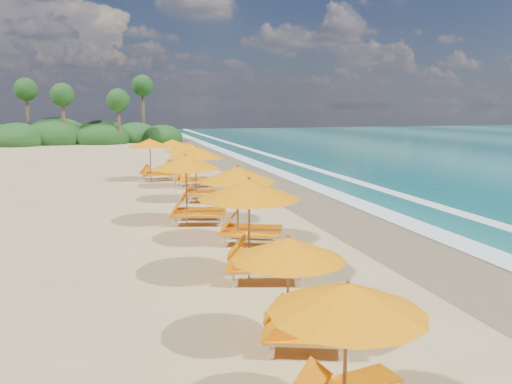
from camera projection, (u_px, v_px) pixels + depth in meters
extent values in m
plane|color=tan|center=(256.00, 224.00, 19.02)|extent=(160.00, 160.00, 0.00)
cube|color=#816B4C|center=(354.00, 217.00, 20.10)|extent=(4.00, 160.00, 0.01)
cube|color=white|center=(388.00, 214.00, 20.50)|extent=(1.20, 160.00, 0.01)
cube|color=white|center=(452.00, 211.00, 21.31)|extent=(0.80, 160.00, 0.01)
cylinder|color=olive|center=(345.00, 358.00, 6.77)|extent=(0.05, 0.05, 2.05)
cone|color=orange|center=(347.00, 297.00, 6.62)|extent=(2.46, 2.46, 0.41)
sphere|color=olive|center=(348.00, 281.00, 6.59)|extent=(0.07, 0.07, 0.07)
cylinder|color=olive|center=(288.00, 293.00, 9.21)|extent=(0.05, 0.05, 2.00)
cone|color=orange|center=(288.00, 248.00, 9.07)|extent=(2.63, 2.63, 0.40)
sphere|color=olive|center=(288.00, 236.00, 9.04)|extent=(0.07, 0.07, 0.07)
cylinder|color=olive|center=(249.00, 230.00, 12.84)|extent=(0.06, 0.06, 2.51)
cone|color=orange|center=(249.00, 189.00, 12.67)|extent=(3.18, 3.18, 0.50)
sphere|color=olive|center=(249.00, 178.00, 12.62)|extent=(0.09, 0.09, 0.09)
cylinder|color=olive|center=(238.00, 205.00, 16.30)|extent=(0.06, 0.06, 2.40)
cone|color=orange|center=(238.00, 174.00, 16.13)|extent=(3.21, 3.21, 0.48)
sphere|color=olive|center=(238.00, 166.00, 16.09)|extent=(0.09, 0.09, 0.09)
cylinder|color=olive|center=(186.00, 190.00, 19.00)|extent=(0.06, 0.06, 2.49)
cone|color=orange|center=(186.00, 162.00, 18.83)|extent=(3.10, 3.10, 0.50)
sphere|color=olive|center=(186.00, 155.00, 18.78)|extent=(0.09, 0.09, 0.09)
cylinder|color=olive|center=(196.00, 175.00, 23.42)|extent=(0.06, 0.06, 2.44)
cone|color=orange|center=(196.00, 153.00, 23.25)|extent=(3.10, 3.10, 0.49)
sphere|color=olive|center=(196.00, 147.00, 23.21)|extent=(0.09, 0.09, 0.09)
cylinder|color=olive|center=(187.00, 165.00, 27.44)|extent=(0.06, 0.06, 2.36)
cone|color=orange|center=(186.00, 147.00, 27.28)|extent=(2.99, 2.99, 0.47)
sphere|color=olive|center=(186.00, 142.00, 27.24)|extent=(0.08, 0.08, 0.08)
cylinder|color=olive|center=(150.00, 160.00, 29.95)|extent=(0.06, 0.06, 2.41)
cone|color=orange|center=(150.00, 143.00, 29.78)|extent=(2.66, 2.66, 0.48)
sphere|color=olive|center=(150.00, 138.00, 29.74)|extent=(0.09, 0.09, 0.09)
cylinder|color=olive|center=(173.00, 156.00, 33.66)|extent=(0.05, 0.05, 2.14)
cone|color=orange|center=(173.00, 143.00, 33.51)|extent=(2.66, 2.66, 0.43)
sphere|color=olive|center=(173.00, 139.00, 33.47)|extent=(0.08, 0.08, 0.08)
ellipsoid|color=#163D14|center=(102.00, 138.00, 59.97)|extent=(6.40, 6.40, 4.16)
ellipsoid|color=#163D14|center=(57.00, 138.00, 59.55)|extent=(7.20, 7.20, 4.68)
ellipsoid|color=#163D14|center=(17.00, 140.00, 56.59)|extent=(6.00, 6.00, 3.90)
ellipsoid|color=#163D14|center=(136.00, 137.00, 62.96)|extent=(5.60, 5.60, 3.64)
ellipsoid|color=#163D14|center=(162.00, 138.00, 61.88)|extent=(5.00, 5.00, 3.25)
cylinder|color=brown|center=(119.00, 122.00, 58.30)|extent=(0.36, 0.36, 5.00)
sphere|color=#163D14|center=(118.00, 100.00, 57.89)|extent=(2.60, 2.60, 2.60)
cylinder|color=brown|center=(64.00, 120.00, 57.58)|extent=(0.36, 0.36, 5.60)
sphere|color=#163D14|center=(62.00, 95.00, 57.11)|extent=(2.60, 2.60, 2.60)
cylinder|color=brown|center=(28.00, 117.00, 58.34)|extent=(0.36, 0.36, 6.20)
sphere|color=#163D14|center=(26.00, 89.00, 57.83)|extent=(2.60, 2.60, 2.60)
cylinder|color=brown|center=(143.00, 114.00, 62.76)|extent=(0.36, 0.36, 6.80)
sphere|color=#163D14|center=(142.00, 86.00, 62.19)|extent=(2.60, 2.60, 2.60)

